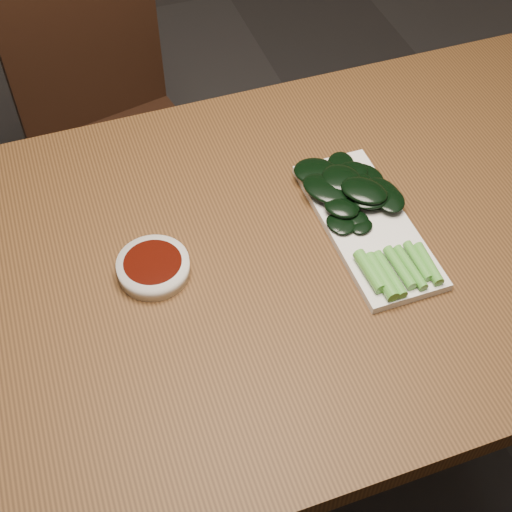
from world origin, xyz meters
The scene contains 6 objects.
ground centered at (0.00, 0.00, 0.00)m, with size 6.00×6.00×0.00m, color #292727.
table centered at (0.00, 0.00, 0.68)m, with size 1.40×0.80×0.75m.
chair_far centered at (-0.14, 0.70, 0.49)m, with size 0.44×0.44×0.89m.
sauce_bowl centered at (-0.18, 0.02, 0.76)m, with size 0.11×0.11×0.03m.
serving_plate centered at (0.17, 0.00, 0.76)m, with size 0.13×0.32×0.01m.
gai_lan centered at (0.17, 0.03, 0.78)m, with size 0.17×0.34×0.03m.
Camera 1 is at (-0.26, -0.68, 1.61)m, focal length 50.00 mm.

